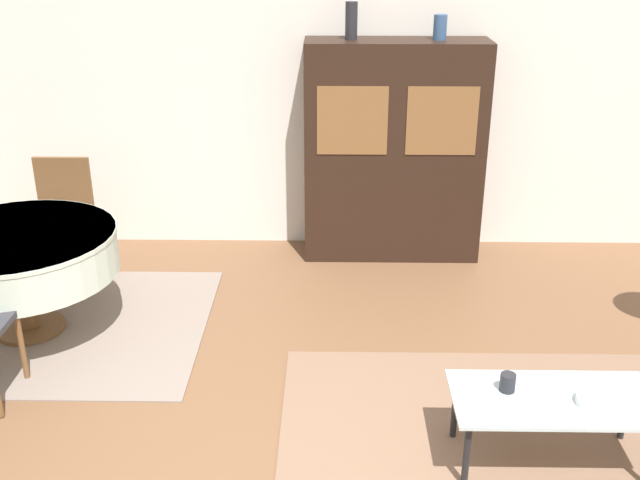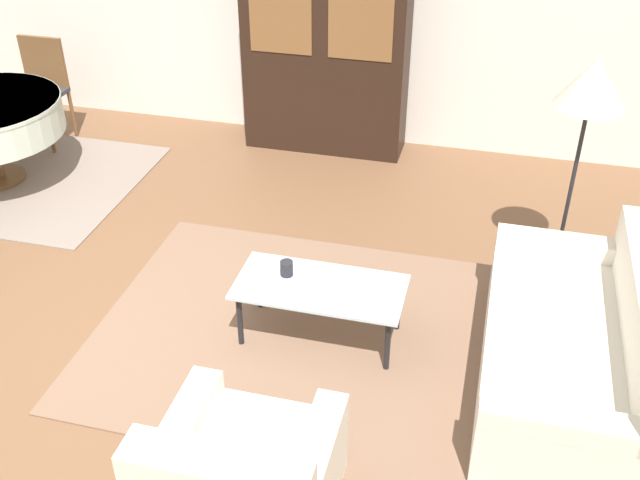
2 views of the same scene
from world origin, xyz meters
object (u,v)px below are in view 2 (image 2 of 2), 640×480
dining_chair_far (41,84)px  cup (287,268)px  couch (577,350)px  display_cabinet (326,53)px  coffee_table (320,291)px  bowl (348,292)px  floor_lamp (592,90)px

dining_chair_far → cup: size_ratio=9.73×
couch → display_cabinet: 3.64m
display_cabinet → cup: 2.76m
couch → display_cabinet: display_cabinet is taller
couch → display_cabinet: bearing=38.0°
couch → coffee_table: couch is taller
bowl → floor_lamp: bearing=42.5°
coffee_table → floor_lamp: bearing=37.4°
cup → coffee_table: bearing=-14.8°
couch → dining_chair_far: (-4.85, 2.30, 0.28)m
coffee_table → cup: bearing=165.2°
floor_lamp → cup: floor_lamp is taller
display_cabinet → floor_lamp: bearing=-37.4°
cup → dining_chair_far: bearing=144.7°
display_cabinet → bowl: bearing=-73.3°
coffee_table → couch: bearing=-2.4°
coffee_table → bowl: bearing=-15.1°
couch → bowl: bearing=89.5°
floor_lamp → coffee_table: bearing=-142.6°
bowl → cup: bearing=165.1°
floor_lamp → cup: size_ratio=16.20×
couch → cup: (-1.79, 0.13, 0.18)m
cup → bowl: bearing=-14.9°
coffee_table → floor_lamp: size_ratio=0.66×
coffee_table → bowl: bowl is taller
display_cabinet → bowl: 2.97m
floor_lamp → bowl: size_ratio=8.38×
coffee_table → dining_chair_far: dining_chair_far is taller
display_cabinet → coffee_table: bearing=-76.7°
couch → coffee_table: bearing=87.6°
display_cabinet → cup: size_ratio=18.32×
couch → dining_chair_far: 5.38m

